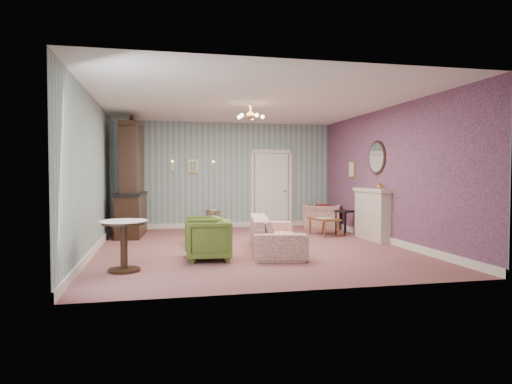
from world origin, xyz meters
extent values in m
plane|color=#945656|center=(0.00, 0.00, 0.00)|extent=(7.00, 7.00, 0.00)
plane|color=white|center=(0.00, 0.00, 2.90)|extent=(7.00, 7.00, 0.00)
plane|color=gray|center=(0.00, 3.50, 1.45)|extent=(6.00, 0.00, 6.00)
plane|color=gray|center=(0.00, -3.50, 1.45)|extent=(6.00, 0.00, 6.00)
plane|color=gray|center=(-3.00, 0.00, 1.45)|extent=(0.00, 7.00, 7.00)
plane|color=gray|center=(3.00, 0.00, 1.45)|extent=(0.00, 7.00, 7.00)
plane|color=#BC5E78|center=(2.98, 0.00, 1.45)|extent=(0.00, 7.00, 7.00)
imported|color=#556B25|center=(-0.98, -1.22, 0.38)|extent=(0.76, 0.81, 0.77)
imported|color=#556B25|center=(-0.99, -1.00, 0.35)|extent=(0.69, 0.73, 0.70)
imported|color=#556B25|center=(-0.89, 0.39, 0.33)|extent=(0.66, 0.70, 0.67)
imported|color=#A74347|center=(0.36, -0.62, 0.45)|extent=(1.03, 2.37, 0.90)
imported|color=#A74347|center=(2.54, 2.68, 0.43)|extent=(1.18, 1.02, 0.87)
imported|color=gold|center=(2.84, 0.00, 1.23)|extent=(0.15, 0.15, 0.15)
cube|color=maroon|center=(2.49, 2.53, 0.48)|extent=(0.41, 0.28, 0.39)
camera|label=1|loc=(-1.80, -8.91, 1.47)|focal=31.69mm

